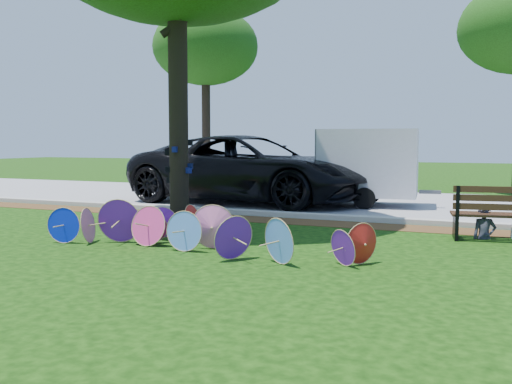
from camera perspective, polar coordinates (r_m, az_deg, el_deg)
ground at (r=9.39m, az=-7.67°, el=-6.37°), size 90.00×90.00×0.00m
mulch_strip at (r=13.40m, az=2.23°, el=-2.87°), size 90.00×1.00×0.01m
curb at (r=14.04m, az=3.25°, el=-2.28°), size 90.00×0.30×0.12m
street at (r=17.98m, az=7.75°, el=-0.88°), size 90.00×8.00×0.01m
parasol_pile at (r=9.95m, az=-7.13°, el=-3.66°), size 6.01×2.44×0.84m
black_van at (r=17.22m, az=-0.68°, el=2.29°), size 7.60×4.00×2.04m
cargo_trailer at (r=16.66m, az=11.18°, el=2.90°), size 2.88×1.99×2.50m
park_bench at (r=11.65m, az=23.65°, el=-1.97°), size 2.06×1.03×1.03m
person_left at (r=11.69m, az=21.95°, el=-1.39°), size 0.52×0.43×1.23m
bg_trees at (r=22.50m, az=18.41°, el=14.83°), size 20.79×5.60×7.40m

